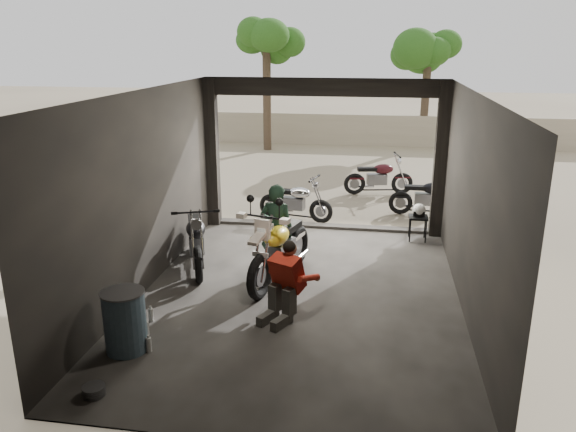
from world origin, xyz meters
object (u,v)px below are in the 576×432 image
(outside_bike_a, at_px, (295,198))
(oil_drum, at_px, (125,322))
(left_bike, at_px, (196,235))
(helmet, at_px, (419,210))
(rider, at_px, (277,230))
(sign_post, at_px, (475,149))
(outside_bike_b, at_px, (379,174))
(main_bike, at_px, (280,244))
(stool, at_px, (418,220))
(mechanic, at_px, (282,284))
(outside_bike_c, at_px, (428,194))

(outside_bike_a, bearing_deg, oil_drum, 179.63)
(left_bike, xyz_separation_m, helmet, (4.00, 2.09, 0.04))
(outside_bike_a, height_order, rider, rider)
(left_bike, bearing_deg, oil_drum, -110.44)
(sign_post, bearing_deg, left_bike, -136.43)
(rider, xyz_separation_m, sign_post, (3.64, 3.04, 0.96))
(outside_bike_b, relative_size, oil_drum, 1.90)
(rider, xyz_separation_m, helmet, (2.52, 2.20, -0.16))
(main_bike, xyz_separation_m, outside_bike_a, (-0.25, 3.40, -0.15))
(stool, relative_size, helmet, 1.84)
(mechanic, height_order, stool, mechanic)
(main_bike, distance_m, mechanic, 1.43)
(outside_bike_c, distance_m, rider, 4.90)
(outside_bike_b, bearing_deg, mechanic, 158.34)
(outside_bike_a, distance_m, outside_bike_c, 3.10)
(outside_bike_a, bearing_deg, outside_bike_c, -61.84)
(helmet, bearing_deg, mechanic, -105.87)
(rider, distance_m, mechanic, 1.72)
(left_bike, relative_size, helmet, 6.33)
(outside_bike_a, bearing_deg, rider, -165.08)
(rider, bearing_deg, sign_post, -132.06)
(rider, distance_m, helmet, 3.35)
(mechanic, bearing_deg, left_bike, 162.62)
(outside_bike_a, xyz_separation_m, rider, (0.14, -3.14, 0.29))
(stool, distance_m, helmet, 0.20)
(helmet, height_order, oil_drum, oil_drum)
(mechanic, relative_size, helmet, 4.03)
(main_bike, distance_m, outside_bike_a, 3.41)
(stool, xyz_separation_m, sign_post, (1.12, 0.86, 1.33))
(rider, relative_size, mechanic, 1.43)
(outside_bike_b, bearing_deg, helmet, -178.54)
(left_bike, distance_m, oil_drum, 2.94)
(outside_bike_b, bearing_deg, sign_post, -156.10)
(outside_bike_b, bearing_deg, stool, -178.71)
(mechanic, height_order, sign_post, sign_post)
(outside_bike_b, xyz_separation_m, oil_drum, (-3.18, -8.58, -0.12))
(outside_bike_b, height_order, helmet, outside_bike_b)
(main_bike, height_order, rider, rider)
(outside_bike_b, bearing_deg, rider, 151.97)
(oil_drum, bearing_deg, outside_bike_b, 69.66)
(main_bike, distance_m, left_bike, 1.63)
(oil_drum, bearing_deg, main_bike, 58.22)
(outside_bike_a, bearing_deg, left_bike, 168.39)
(outside_bike_c, xyz_separation_m, mechanic, (-2.46, -5.64, 0.05))
(outside_bike_b, height_order, rider, rider)
(main_bike, xyz_separation_m, outside_bike_b, (1.59, 6.02, -0.13))
(left_bike, bearing_deg, helmet, 7.08)
(outside_bike_b, relative_size, sign_post, 0.62)
(left_bike, relative_size, mechanic, 1.57)
(stool, bearing_deg, rider, -139.16)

